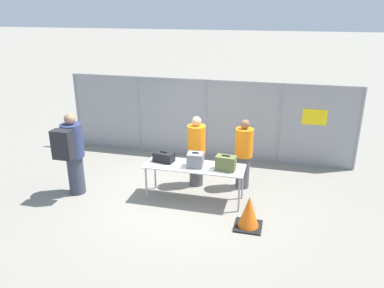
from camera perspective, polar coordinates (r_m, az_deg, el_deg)
name	(u,v)px	position (r m, az deg, el deg)	size (l,w,h in m)	color
ground_plane	(183,195)	(8.40, -1.44, -7.83)	(120.00, 120.00, 0.00)	gray
fence_section	(207,117)	(10.15, 2.26, 4.07)	(7.82, 0.07, 2.15)	gray
inspection_table	(195,168)	(7.92, 0.40, -3.72)	(2.11, 0.70, 0.80)	silver
suitcase_black	(164,157)	(8.09, -4.30, -1.99)	(0.47, 0.32, 0.23)	black
suitcase_grey	(195,160)	(7.81, 0.52, -2.43)	(0.35, 0.31, 0.32)	slate
suitcase_olive	(226,163)	(7.67, 5.16, -2.91)	(0.42, 0.27, 0.33)	#566033
traveler_hooded	(72,152)	(8.46, -17.86, -1.10)	(0.46, 0.71, 1.85)	#383D4C
security_worker_near	(196,150)	(8.55, 0.68, -0.97)	(0.41, 0.41, 1.66)	#4C4C51
security_worker_far	(244,153)	(8.52, 7.87, -1.39)	(0.40, 0.40, 1.63)	#4C4C51
utility_trailer	(265,121)	(12.63, 11.08, 3.48)	(3.45, 1.96, 0.67)	white
traffic_cone	(249,213)	(7.23, 8.66, -10.34)	(0.52, 0.52, 0.65)	black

